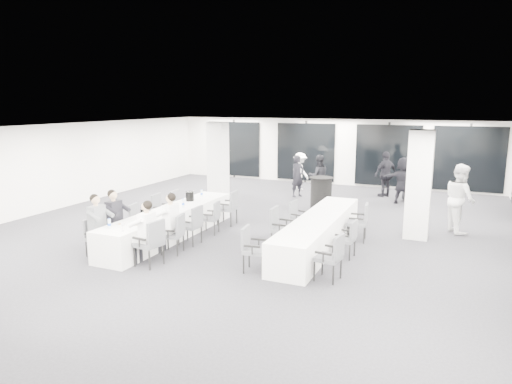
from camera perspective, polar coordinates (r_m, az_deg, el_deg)
room at (r=13.14m, az=5.19°, el=1.95°), size 14.04×16.04×2.84m
column_left at (r=16.48m, az=-4.77°, el=3.85°), size 0.60×0.60×2.80m
column_right at (r=12.41m, az=19.71°, el=0.86°), size 0.60×0.60×2.80m
banquet_table_main at (r=12.10m, az=-10.58°, el=-3.89°), size 0.90×5.00×0.75m
banquet_table_side at (r=11.23m, az=7.82°, el=-4.97°), size 0.90×5.00×0.75m
cocktail_table at (r=15.05m, az=8.14°, el=-0.19°), size 0.78×0.78×1.09m
chair_main_left_near at (r=11.16m, az=-19.54°, el=-5.02°), size 0.47×0.51×0.86m
chair_main_left_second at (r=11.58m, az=-17.55°, el=-4.29°), size 0.48×0.52×0.87m
chair_main_left_mid at (r=12.33m, az=-14.50°, el=-3.18°), size 0.50×0.54×0.87m
chair_main_left_fourth at (r=13.11m, az=-11.84°, el=-2.03°), size 0.52×0.57×0.95m
chair_main_left_far at (r=13.84m, az=-9.67°, el=-1.39°), size 0.47×0.52×0.89m
chair_main_right_near at (r=10.03m, az=-12.93°, el=-5.88°), size 0.58×0.63×1.02m
chair_main_right_second at (r=10.77m, az=-10.04°, el=-4.87°), size 0.55×0.58×0.93m
chair_main_right_mid at (r=11.38m, az=-7.92°, el=-3.83°), size 0.49×0.55×0.97m
chair_main_right_fourth at (r=12.27m, az=-5.44°, el=-2.95°), size 0.51×0.54×0.87m
chair_main_right_far at (r=13.11m, az=-3.31°, el=-1.70°), size 0.53×0.58×0.99m
chair_side_left_near at (r=9.53m, az=-0.54°, el=-6.78°), size 0.53×0.58×0.95m
chair_side_left_mid at (r=11.00m, az=2.96°, el=-4.18°), size 0.51×0.57×1.00m
chair_side_left_far at (r=12.25m, az=5.22°, el=-2.93°), size 0.50×0.54×0.89m
chair_side_right_near at (r=9.14m, az=9.49°, el=-7.70°), size 0.54×0.58×0.95m
chair_side_right_mid at (r=10.54m, az=11.43°, el=-5.48°), size 0.48×0.52×0.87m
chair_side_right_far at (r=11.85m, az=12.91°, el=-3.39°), size 0.55×0.59×0.98m
seated_guest_a at (r=10.98m, az=-19.02°, el=-3.49°), size 0.50×0.38×1.44m
seated_guest_b at (r=11.40m, az=-17.07°, el=-2.85°), size 0.50×0.38×1.44m
seated_guest_c at (r=10.07m, az=-13.73°, el=-4.48°), size 0.50×0.38×1.44m
seated_guest_d at (r=10.78m, az=-10.86°, el=-3.34°), size 0.50×0.38×1.44m
standing_guest_a at (r=17.09m, az=5.23°, el=2.34°), size 0.77×0.82×1.76m
standing_guest_b at (r=17.07m, az=7.83°, el=2.33°), size 1.01×0.89×1.79m
standing_guest_c at (r=18.54m, az=5.53°, el=2.92°), size 1.22×1.10×1.70m
standing_guest_d at (r=17.66m, az=15.93°, el=2.53°), size 1.23×1.28×1.94m
standing_guest_e at (r=17.09m, az=18.76°, el=1.97°), size 0.62×0.94×1.87m
standing_guest_f at (r=16.57m, az=17.93°, el=1.73°), size 1.81×1.02×1.85m
standing_guest_g at (r=18.40m, az=-4.96°, el=3.46°), size 0.90×0.81×2.08m
standing_guest_h at (r=13.43m, az=24.17°, el=-0.21°), size 1.00×1.19×2.11m
ice_bucket_near at (r=11.04m, az=-13.62°, el=-2.72°), size 0.24×0.24×0.27m
ice_bucket_far at (r=12.95m, az=-8.27°, el=-0.53°), size 0.23×0.23×0.27m
water_bottle_a at (r=10.53m, az=-17.87°, el=-3.79°), size 0.07×0.07×0.21m
water_bottle_b at (r=12.19m, az=-9.10°, el=-1.37°), size 0.07×0.07×0.22m
water_bottle_c at (r=13.51m, az=-6.81°, el=-0.14°), size 0.07×0.07×0.20m
plate_a at (r=10.80m, az=-16.57°, el=-3.87°), size 0.19×0.19×0.03m
plate_b at (r=10.63m, az=-14.77°, el=-4.00°), size 0.20×0.20×0.03m
plate_c at (r=11.47m, az=-12.43°, el=-2.80°), size 0.21×0.21×0.03m
wine_glass at (r=10.20m, az=-16.35°, el=-3.93°), size 0.08×0.08×0.20m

